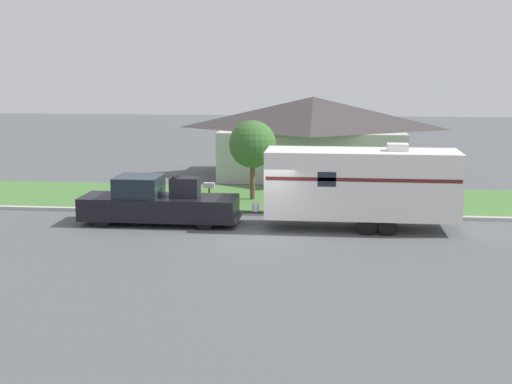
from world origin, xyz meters
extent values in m
plane|color=#515456|center=(0.00, 0.00, 0.00)|extent=(120.00, 120.00, 0.00)
cube|color=#ADADA8|center=(0.00, 3.75, 0.07)|extent=(80.00, 0.30, 0.14)
cube|color=#477538|center=(0.00, 7.40, 0.01)|extent=(80.00, 7.00, 0.03)
cube|color=#B2B2A8|center=(1.48, 14.62, 1.37)|extent=(10.22, 6.39, 2.75)
pyramid|color=#3D3838|center=(1.48, 14.62, 3.65)|extent=(11.04, 6.90, 1.81)
cube|color=#4C3828|center=(1.48, 11.45, 1.05)|extent=(1.00, 0.06, 2.10)
cylinder|color=black|center=(-6.53, 0.84, 0.40)|extent=(0.81, 0.28, 0.81)
cylinder|color=black|center=(-6.53, 2.48, 0.40)|extent=(0.81, 0.28, 0.81)
cylinder|color=black|center=(-2.34, 0.84, 0.40)|extent=(0.81, 0.28, 0.81)
cylinder|color=black|center=(-2.34, 2.48, 0.40)|extent=(0.81, 0.28, 0.81)
cube|color=black|center=(-5.82, 1.66, 0.68)|extent=(3.45, 2.00, 0.92)
cube|color=#19232D|center=(-5.20, 1.66, 1.55)|extent=(1.79, 1.84, 0.83)
cube|color=black|center=(-2.65, 1.66, 0.68)|extent=(2.91, 2.00, 0.92)
cube|color=#333333|center=(-1.13, 1.66, 0.34)|extent=(0.12, 1.80, 0.20)
cube|color=black|center=(-3.29, 1.66, 1.54)|extent=(1.15, 0.84, 0.80)
cube|color=black|center=(-3.65, 1.66, 2.02)|extent=(0.10, 0.93, 0.08)
cylinder|color=black|center=(4.00, 0.64, 0.35)|extent=(0.70, 0.22, 0.70)
cylinder|color=black|center=(4.00, 2.68, 0.35)|extent=(0.70, 0.22, 0.70)
cylinder|color=black|center=(4.78, 0.64, 0.35)|extent=(0.70, 0.22, 0.70)
cylinder|color=black|center=(4.78, 2.68, 0.35)|extent=(0.70, 0.22, 0.70)
cube|color=silver|center=(3.79, 1.66, 1.83)|extent=(7.51, 2.32, 2.62)
cube|color=#5B1E1E|center=(3.79, 0.49, 2.16)|extent=(7.36, 0.01, 0.14)
cube|color=#383838|center=(-0.46, 1.66, 0.57)|extent=(0.97, 0.12, 0.10)
cylinder|color=silver|center=(-0.41, 1.66, 0.80)|extent=(0.28, 0.28, 0.36)
cube|color=silver|center=(5.14, 1.66, 3.28)|extent=(0.80, 0.68, 0.28)
cube|color=#19232D|center=(2.44, 0.49, 2.16)|extent=(0.70, 0.01, 0.56)
cylinder|color=brown|center=(-2.77, 4.34, 0.53)|extent=(0.09, 0.09, 1.05)
cube|color=silver|center=(-2.77, 4.34, 1.16)|extent=(0.48, 0.20, 0.22)
cylinder|color=brown|center=(-1.15, 7.14, 0.92)|extent=(0.24, 0.24, 1.84)
sphere|color=#38662D|center=(-1.15, 7.14, 2.69)|extent=(2.26, 2.26, 2.26)
camera|label=1|loc=(2.62, -26.24, 6.61)|focal=50.00mm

